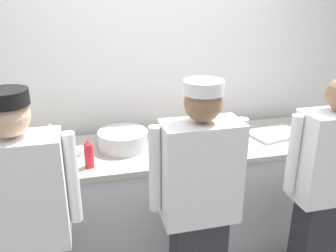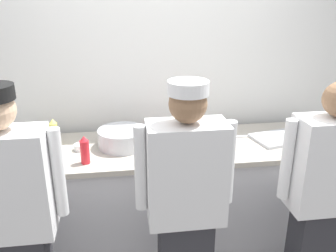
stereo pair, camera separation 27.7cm
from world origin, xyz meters
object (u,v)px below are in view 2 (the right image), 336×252
Objects in this scene: squeeze_bottle_spare at (164,132)px; ramekin_red_sauce at (50,149)px; mixing_bowl_steel at (123,138)px; chefs_knife at (228,137)px; chef_center at (186,205)px; squeeze_bottle_primary at (85,150)px; plate_stack_front at (207,142)px; chef_far_right at (323,197)px; squeeze_bottle_secondary at (54,132)px; ramekin_orange_sauce at (6,153)px; ramekin_green_sauce at (80,147)px; sheet_tray at (280,138)px; chef_near_left at (14,219)px.

ramekin_red_sauce is (-0.87, -0.05, -0.06)m from squeeze_bottle_spare.
mixing_bowl_steel reaches higher than chefs_knife.
mixing_bowl_steel is at bearing 2.99° from ramekin_red_sauce.
chef_center reaches higher than chefs_knife.
chef_center reaches higher than squeeze_bottle_primary.
chef_center is 14.88× the size of ramekin_red_sauce.
chef_far_right is at bearing -48.74° from plate_stack_front.
squeeze_bottle_secondary is 1.94× the size of ramekin_red_sauce.
plate_stack_front reaches higher than ramekin_orange_sauce.
squeeze_bottle_spare is 0.66m from ramekin_green_sauce.
squeeze_bottle_primary reaches higher than mixing_bowl_steel.
ramekin_orange_sauce is at bearing 178.75° from plate_stack_front.
ramekin_red_sauce is at bearing -177.01° from mixing_bowl_steel.
squeeze_bottle_secondary is at bearing 175.14° from sheet_tray.
squeeze_bottle_primary reaches higher than sheet_tray.
chef_far_right is 14.55× the size of ramekin_red_sauce.
squeeze_bottle_secondary is (-0.88, 0.89, 0.17)m from chef_center.
ramekin_red_sauce is (0.08, 0.76, 0.08)m from chef_near_left.
mixing_bowl_steel is 4.03× the size of ramekin_orange_sauce.
squeeze_bottle_secondary reaches higher than mixing_bowl_steel.
plate_stack_front is at bearing -2.90° from ramekin_red_sauce.
squeeze_bottle_secondary is at bearing 168.25° from mixing_bowl_steel.
ramekin_red_sauce reaches higher than sheet_tray.
chef_far_right is 0.73m from sheet_tray.
ramekin_orange_sauce is at bearing 149.06° from chef_center.
mixing_bowl_steel is 1.86× the size of squeeze_bottle_primary.
ramekin_green_sauce reaches higher than ramekin_orange_sauce.
sheet_tray is 4.50× the size of ramekin_orange_sauce.
squeeze_bottle_secondary is 1.16× the size of squeeze_bottle_spare.
chef_center is 1.01m from ramekin_green_sauce.
chef_center reaches higher than ramekin_green_sauce.
chef_far_right is 1.99m from squeeze_bottle_secondary.
squeeze_bottle_spare is (0.59, 0.29, -0.01)m from squeeze_bottle_primary.
plate_stack_front is 0.65m from mixing_bowl_steel.
chef_near_left is at bearing -158.58° from sheet_tray.
ramekin_red_sauce is at bearing 140.41° from squeeze_bottle_primary.
squeeze_bottle_spare is at bearing 175.85° from sheet_tray.
squeeze_bottle_primary is at bearing -154.37° from squeeze_bottle_spare.
chef_far_right is 16.67× the size of ramekin_green_sauce.
chef_near_left is 0.92m from squeeze_bottle_secondary.
squeeze_bottle_secondary is at bearing 174.37° from squeeze_bottle_spare.
plate_stack_front is at bearing 66.94° from chef_center.
ramekin_orange_sauce is (-0.23, 0.73, 0.08)m from chef_near_left.
plate_stack_front is at bearing 131.26° from chef_far_right.
squeeze_bottle_secondary is at bearing 26.89° from ramekin_orange_sauce.
ramekin_orange_sauce is at bearing -176.09° from squeeze_bottle_spare.
ramekin_orange_sauce reaches higher than chefs_knife.
sheet_tray is (1.27, -0.04, -0.06)m from mixing_bowl_steel.
squeeze_bottle_primary reaches higher than ramekin_orange_sauce.
chef_near_left is 1.01× the size of chef_center.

